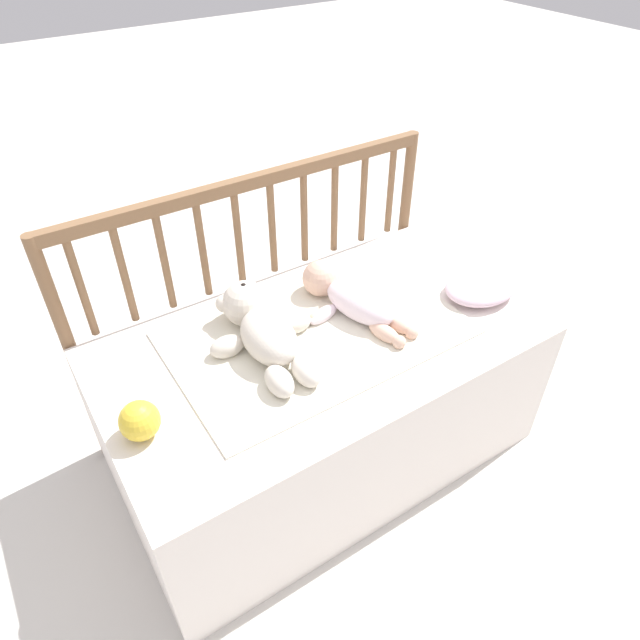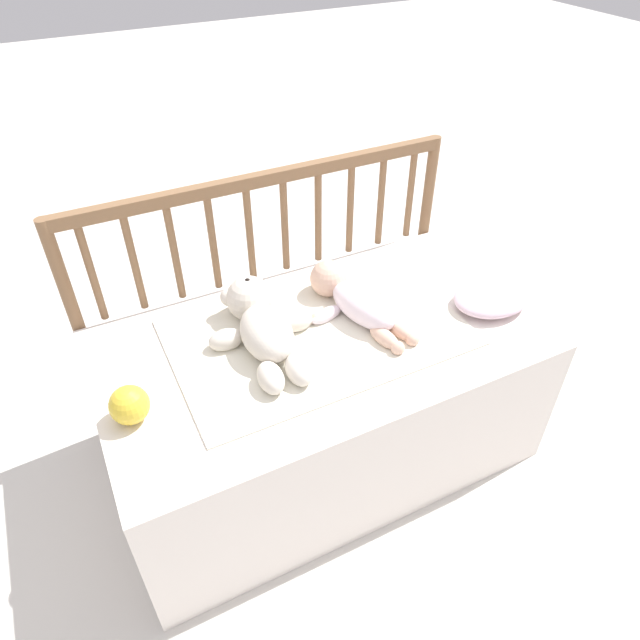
# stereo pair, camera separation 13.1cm
# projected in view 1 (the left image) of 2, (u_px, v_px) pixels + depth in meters

# --- Properties ---
(ground_plane) EXTENTS (12.00, 12.00, 0.00)m
(ground_plane) POSITION_uv_depth(u_px,v_px,m) (321.00, 446.00, 1.84)
(ground_plane) COLOR silver
(crib_mattress) EXTENTS (1.20, 0.67, 0.46)m
(crib_mattress) POSITION_uv_depth(u_px,v_px,m) (321.00, 397.00, 1.69)
(crib_mattress) COLOR white
(crib_mattress) RESTS_ON ground_plane
(crib_rail) EXTENTS (1.20, 0.04, 0.79)m
(crib_rail) POSITION_uv_depth(u_px,v_px,m) (257.00, 247.00, 1.71)
(crib_rail) COLOR brown
(crib_rail) RESTS_ON ground_plane
(blanket) EXTENTS (0.79, 0.50, 0.01)m
(blanket) POSITION_uv_depth(u_px,v_px,m) (316.00, 333.00, 1.56)
(blanket) COLOR silver
(blanket) RESTS_ON crib_mattress
(teddy_bear) EXTENTS (0.29, 0.41, 0.13)m
(teddy_bear) POSITION_uv_depth(u_px,v_px,m) (262.00, 328.00, 1.50)
(teddy_bear) COLOR silver
(teddy_bear) RESTS_ON crib_mattress
(baby) EXTENTS (0.27, 0.39, 0.11)m
(baby) POSITION_uv_depth(u_px,v_px,m) (350.00, 298.00, 1.62)
(baby) COLOR white
(baby) RESTS_ON crib_mattress
(small_pillow) EXTENTS (0.23, 0.18, 0.06)m
(small_pillow) POSITION_uv_depth(u_px,v_px,m) (481.00, 286.00, 1.68)
(small_pillow) COLOR silver
(small_pillow) RESTS_ON crib_mattress
(toy_ball) EXTENTS (0.09, 0.09, 0.09)m
(toy_ball) POSITION_uv_depth(u_px,v_px,m) (140.00, 421.00, 1.26)
(toy_ball) COLOR yellow
(toy_ball) RESTS_ON crib_mattress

